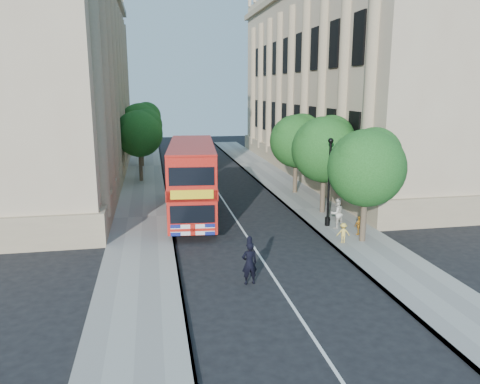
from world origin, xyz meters
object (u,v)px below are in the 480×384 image
woman_pedestrian (337,213)px  double_decker_bus (192,178)px  box_van (189,183)px  police_constable (249,263)px  lamp_post (329,186)px

woman_pedestrian → double_decker_bus: bearing=-41.2°
box_van → police_constable: box_van is taller
double_decker_bus → woman_pedestrian: 9.02m
box_van → lamp_post: bearing=-43.5°
double_decker_bus → police_constable: double_decker_bus is taller
lamp_post → box_van: bearing=134.7°
box_van → police_constable: 14.72m
double_decker_bus → woman_pedestrian: double_decker_bus is taller
lamp_post → double_decker_bus: 8.34m
lamp_post → double_decker_bus: size_ratio=0.50×
lamp_post → police_constable: (-6.18, -7.10, -1.59)m
double_decker_bus → police_constable: 10.74m
box_van → woman_pedestrian: box_van is taller
double_decker_bus → police_constable: size_ratio=5.58×
box_van → woman_pedestrian: size_ratio=2.95×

